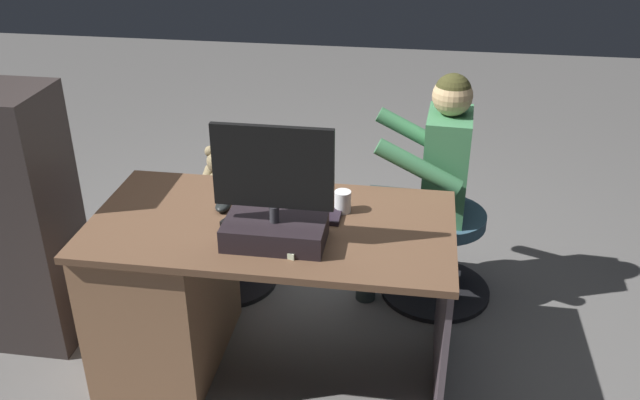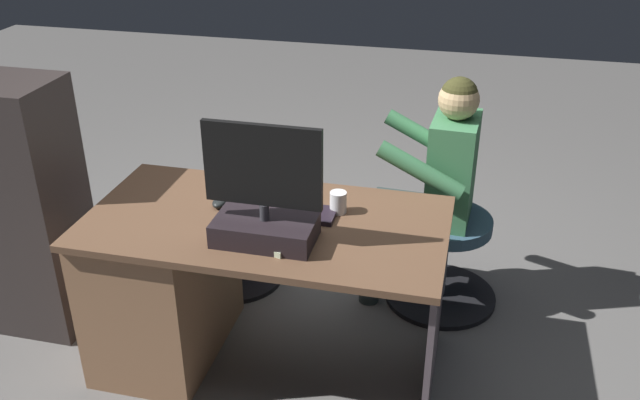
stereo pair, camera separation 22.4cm
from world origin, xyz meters
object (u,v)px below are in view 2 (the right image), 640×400
monitor (264,209)px  person (433,175)px  cup (338,202)px  tv_remote (230,213)px  keyboard (284,211)px  teddy_bear (230,175)px  desk (186,277)px  office_chair_teddy (233,233)px  visitor_chair (444,254)px  computer_mouse (220,202)px

monitor → person: size_ratio=0.40×
cup → person: 0.63m
cup → tv_remote: cup is taller
keyboard → teddy_bear: bearing=-50.8°
person → desk: bearing=33.9°
monitor → office_chair_teddy: monitor is taller
cup → visitor_chair: cup is taller
teddy_bear → visitor_chair: (-1.07, -0.05, -0.34)m
cup → office_chair_teddy: 0.94m
tv_remote → office_chair_teddy: (0.23, -0.59, -0.46)m
desk → visitor_chair: (-1.06, -0.66, -0.13)m
office_chair_teddy → person: 1.07m
monitor → visitor_chair: size_ratio=0.84×
cup → teddy_bear: (0.65, -0.48, -0.17)m
monitor → computer_mouse: size_ratio=4.84×
tv_remote → office_chair_teddy: 0.79m
tv_remote → office_chair_teddy: tv_remote is taller
keyboard → monitor: bearing=87.6°
desk → tv_remote: 0.41m
desk → computer_mouse: bearing=-156.1°
office_chair_teddy → person: size_ratio=0.44×
desk → computer_mouse: size_ratio=14.99×
keyboard → cup: cup is taller
cup → tv_remote: (0.41, 0.13, -0.04)m
computer_mouse → cup: size_ratio=1.08×
office_chair_teddy → cup: bearing=144.1°
tv_remote → teddy_bear: 0.66m
computer_mouse → tv_remote: (-0.07, 0.07, -0.01)m
person → monitor: bearing=55.3°
keyboard → cup: size_ratio=4.71×
monitor → teddy_bear: size_ratio=1.53×
desk → cup: cup is taller
keyboard → visitor_chair: keyboard is taller
person → teddy_bear: bearing=2.8°
computer_mouse → cup: bearing=-172.9°
desk → office_chair_teddy: bearing=-89.0°
monitor → visitor_chair: (-0.64, -0.81, -0.59)m
monitor → keyboard: bearing=-92.4°
monitor → teddy_bear: 0.91m
desk → cup: (-0.64, -0.13, 0.38)m
monitor → teddy_bear: monitor is taller
cup → teddy_bear: cup is taller
desk → office_chair_teddy: (0.01, -0.60, -0.12)m
computer_mouse → keyboard: bearing=-179.7°
desk → tv_remote: bearing=-179.1°
tv_remote → person: bearing=-119.9°
computer_mouse → office_chair_teddy: bearing=-72.5°
desk → keyboard: (-0.43, -0.07, 0.34)m
monitor → tv_remote: monitor is taller
teddy_bear → visitor_chair: size_ratio=0.55×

